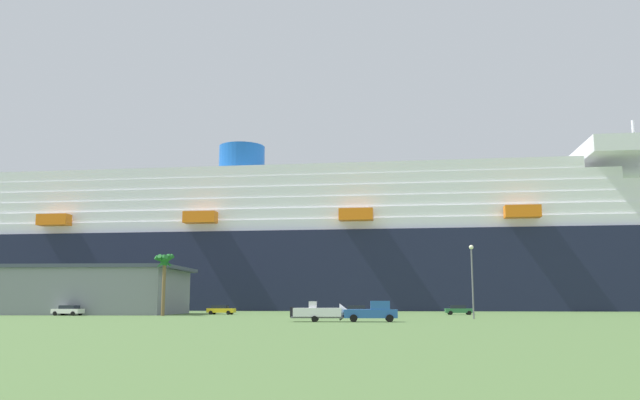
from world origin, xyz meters
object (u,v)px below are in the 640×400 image
(small_boat_on_trailer, at_px, (324,313))
(palm_tree, at_px, (164,266))
(parked_car_green_wagon, at_px, (459,310))
(parked_car_yellow_taxi, at_px, (221,310))
(parked_car_white_van, at_px, (68,310))
(cruise_ship, at_px, (365,251))
(parked_car_blue_suv, at_px, (358,310))
(street_lamp, at_px, (472,271))
(pickup_truck, at_px, (373,312))

(small_boat_on_trailer, height_order, palm_tree, palm_tree)
(small_boat_on_trailer, distance_m, parked_car_green_wagon, 44.14)
(parked_car_yellow_taxi, bearing_deg, parked_car_white_van, -157.47)
(cruise_ship, bearing_deg, parked_car_yellow_taxi, -112.97)
(parked_car_blue_suv, height_order, parked_car_green_wagon, same)
(parked_car_green_wagon, bearing_deg, palm_tree, -167.39)
(street_lamp, relative_size, parked_car_white_van, 1.84)
(cruise_ship, distance_m, parked_car_yellow_taxi, 66.92)
(pickup_truck, bearing_deg, parked_car_yellow_taxi, 121.67)
(cruise_ship, distance_m, street_lamp, 87.51)
(cruise_ship, relative_size, pickup_truck, 46.40)
(parked_car_yellow_taxi, bearing_deg, parked_car_green_wagon, -0.42)
(street_lamp, height_order, parked_car_white_van, street_lamp)
(palm_tree, bearing_deg, parked_car_blue_suv, 3.55)
(small_boat_on_trailer, xyz_separation_m, parked_car_white_van, (-41.29, 30.24, -0.13))
(small_boat_on_trailer, distance_m, palm_tree, 39.28)
(small_boat_on_trailer, bearing_deg, parked_car_blue_suv, 82.93)
(small_boat_on_trailer, bearing_deg, parked_car_green_wagon, 62.45)
(palm_tree, height_order, street_lamp, palm_tree)
(cruise_ship, xyz_separation_m, palm_tree, (-32.25, -70.80, -7.80))
(pickup_truck, height_order, parked_car_white_van, pickup_truck)
(pickup_truck, relative_size, small_boat_on_trailer, 0.79)
(pickup_truck, height_order, street_lamp, street_lamp)
(palm_tree, relative_size, parked_car_yellow_taxi, 1.98)
(cruise_ship, bearing_deg, small_boat_on_trailer, -93.64)
(parked_car_blue_suv, distance_m, parked_car_green_wagon, 18.67)
(small_boat_on_trailer, relative_size, palm_tree, 0.75)
(cruise_ship, distance_m, palm_tree, 78.19)
(small_boat_on_trailer, xyz_separation_m, parked_car_green_wagon, (20.41, 39.13, -0.13))
(palm_tree, relative_size, parked_car_blue_suv, 1.98)
(cruise_ship, relative_size, street_lamp, 28.16)
(palm_tree, xyz_separation_m, parked_car_blue_suv, (29.71, 1.84, -6.73))
(small_boat_on_trailer, distance_m, parked_car_white_van, 51.18)
(cruise_ship, xyz_separation_m, parked_car_yellow_taxi, (-25.49, -60.14, -14.53))
(palm_tree, height_order, parked_car_white_van, palm_tree)
(palm_tree, distance_m, parked_car_blue_suv, 30.52)
(pickup_truck, bearing_deg, parked_car_green_wagon, 68.76)
(palm_tree, bearing_deg, parked_car_yellow_taxi, 57.61)
(cruise_ship, bearing_deg, palm_tree, -114.49)
(pickup_truck, distance_m, palm_tree, 42.90)
(street_lamp, distance_m, parked_car_white_van, 62.00)
(parked_car_yellow_taxi, distance_m, parked_car_blue_suv, 24.59)
(palm_tree, relative_size, parked_car_green_wagon, 2.06)
(palm_tree, xyz_separation_m, parked_car_white_van, (-15.37, 1.47, -6.73))
(cruise_ship, height_order, parked_car_white_van, cruise_ship)
(pickup_truck, bearing_deg, street_lamp, 45.98)
(cruise_ship, xyz_separation_m, pickup_truck, (-1.14, -99.61, -14.32))
(small_boat_on_trailer, distance_m, parked_car_blue_suv, 30.85)
(cruise_ship, relative_size, parked_car_green_wagon, 56.51)
(parked_car_blue_suv, relative_size, parked_car_green_wagon, 1.04)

